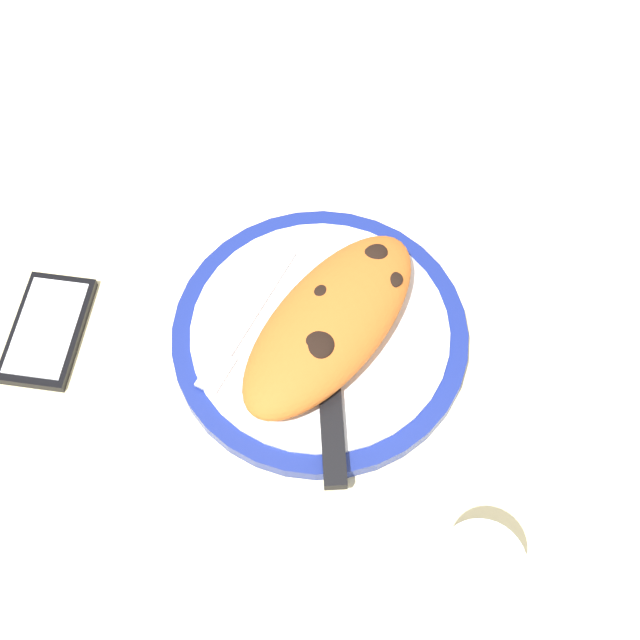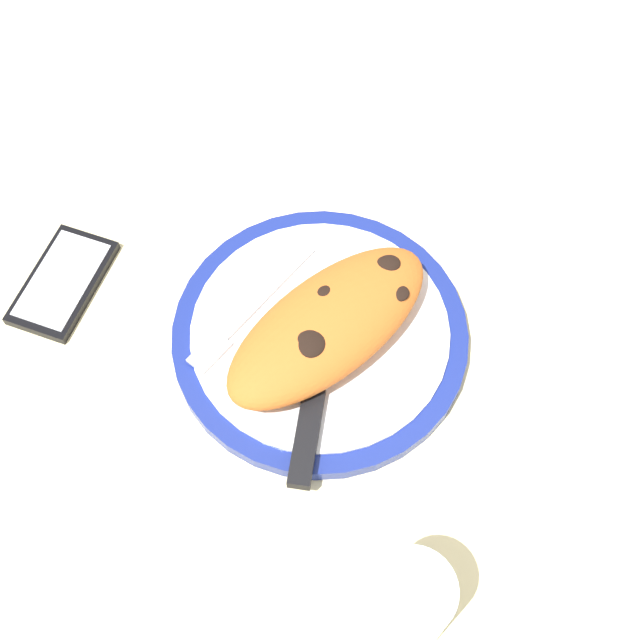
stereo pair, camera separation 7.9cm
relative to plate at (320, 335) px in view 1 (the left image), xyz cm
name	(u,v)px [view 1 (the left image)]	position (x,y,z in cm)	size (l,w,h in cm)	color
ground_plane	(320,347)	(0.00, 0.00, -2.41)	(150.00, 150.00, 3.00)	beige
plate	(320,335)	(0.00, 0.00, 0.00)	(27.99, 27.99, 1.89)	navy
calzone	(331,323)	(-0.10, 1.11, 3.48)	(22.65, 10.18, 4.97)	#C16023
fork	(242,332)	(4.42, -5.84, 1.18)	(16.82, 3.85, 0.40)	silver
knife	(330,404)	(5.79, 5.22, 1.46)	(18.77, 15.36, 1.20)	silver
smartphone	(47,330)	(14.41, -21.75, -0.35)	(13.51, 11.18, 1.16)	black
water_glass	(471,580)	(12.45, 23.20, 3.46)	(6.52, 6.52, 10.19)	silver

